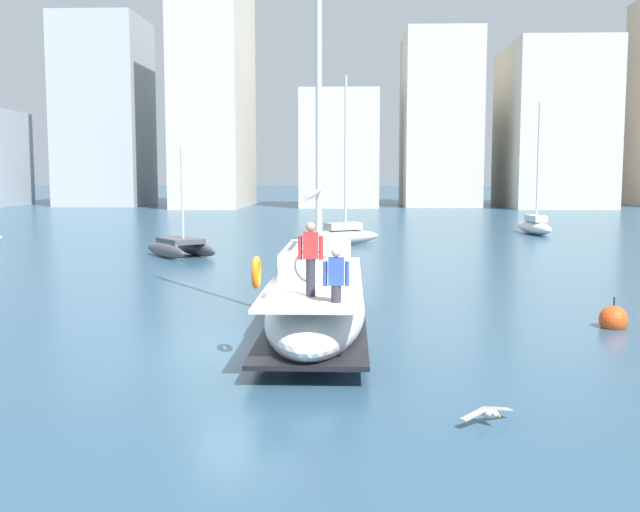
# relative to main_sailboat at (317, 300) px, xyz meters

# --- Properties ---
(ground_plane) EXTENTS (400.00, 400.00, 0.00)m
(ground_plane) POSITION_rel_main_sailboat_xyz_m (-1.40, -1.73, -0.92)
(ground_plane) COLOR #2D516B
(main_sailboat) EXTENTS (2.46, 9.60, 14.06)m
(main_sailboat) POSITION_rel_main_sailboat_xyz_m (0.00, 0.00, 0.00)
(main_sailboat) COLOR silver
(main_sailboat) RESTS_ON ground
(moored_sloop_near) EXTENTS (1.90, 5.35, 8.47)m
(moored_sloop_near) POSITION_rel_main_sailboat_xyz_m (12.83, 31.81, -0.34)
(moored_sloop_near) COLOR silver
(moored_sloop_near) RESTS_ON ground
(moored_sloop_far) EXTENTS (4.13, 4.57, 5.26)m
(moored_sloop_far) POSITION_rel_main_sailboat_xyz_m (-7.35, 17.68, -0.42)
(moored_sloop_far) COLOR #4C4C51
(moored_sloop_far) RESTS_ON ground
(moored_catamaran) EXTENTS (5.04, 3.95, 9.30)m
(moored_catamaran) POSITION_rel_main_sailboat_xyz_m (0.24, 23.77, -0.32)
(moored_catamaran) COLOR #B7B2A8
(moored_catamaran) RESTS_ON ground
(seagull) EXTENTS (0.96, 0.72, 0.17)m
(seagull) POSITION_rel_main_sailboat_xyz_m (3.08, -6.72, -0.71)
(seagull) COLOR silver
(seagull) RESTS_ON ground
(mooring_buoy) EXTENTS (0.74, 0.74, 0.97)m
(mooring_buoy) POSITION_rel_main_sailboat_xyz_m (7.76, 1.27, -0.69)
(mooring_buoy) COLOR #EA4C19
(mooring_buoy) RESTS_ON ground
(waterfront_buildings) EXTENTS (87.79, 18.96, 27.56)m
(waterfront_buildings) POSITION_rel_main_sailboat_xyz_m (2.09, 72.28, 9.73)
(waterfront_buildings) COLOR #B2B7BC
(waterfront_buildings) RESTS_ON ground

